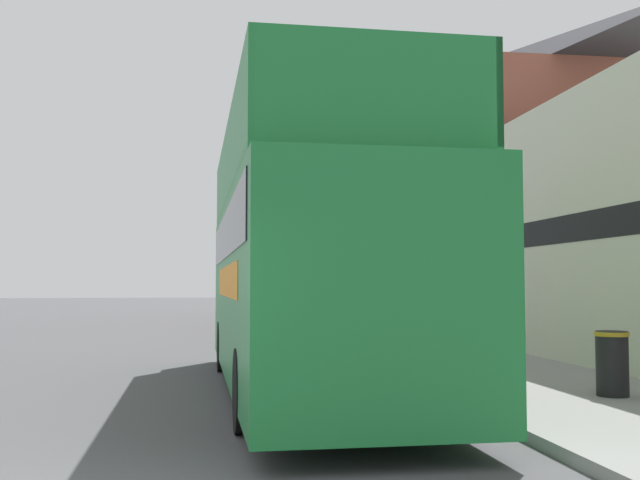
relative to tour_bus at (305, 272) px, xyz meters
The scene contains 8 objects.
ground_plane 14.69m from the tour_bus, 101.42° to the left, with size 144.00×144.00×0.00m, color #4C4C4F.
sidewalk 12.01m from the tour_bus, 71.88° to the left, with size 3.65×108.00×0.14m.
brick_terrace_rear 21.09m from the tour_bus, 65.83° to the left, with size 6.00×25.19×10.82m.
tour_bus is the anchor object (origin of this frame).
parked_car_ahead_of_bus 8.96m from the tour_bus, 85.19° to the left, with size 1.92×4.33×1.53m.
lamp_post_nearest 3.33m from the tour_bus, 34.96° to the right, with size 0.35×0.35×4.64m.
lamp_post_second 6.59m from the tour_bus, 68.10° to the left, with size 0.35×0.35×4.36m.
litter_bin 4.70m from the tour_bus, 25.49° to the right, with size 0.48×0.48×0.90m.
Camera 1 is at (1.42, -5.06, 1.69)m, focal length 42.00 mm.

